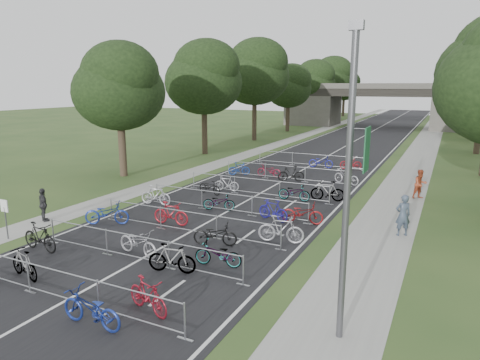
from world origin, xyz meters
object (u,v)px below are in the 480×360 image
at_px(park_sign, 5,212).
at_px(pedestrian_a, 403,215).
at_px(lamppost, 349,185).
at_px(pedestrian_c, 43,205).
at_px(overpass_bridge, 382,105).
at_px(pedestrian_b, 420,184).
at_px(bike_1, 24,264).
at_px(bike_2, 91,309).

relative_size(park_sign, pedestrian_a, 0.95).
distance_m(lamppost, pedestrian_c, 16.56).
relative_size(pedestrian_a, pedestrian_c, 1.13).
relative_size(overpass_bridge, lamppost, 3.78).
xyz_separation_m(lamppost, pedestrian_a, (0.60, 9.29, -3.32)).
bearing_deg(pedestrian_a, lamppost, 55.99).
bearing_deg(pedestrian_b, park_sign, -174.37).
xyz_separation_m(bike_1, pedestrian_b, (11.76, 18.09, 0.35)).
bearing_deg(park_sign, pedestrian_c, 105.24).
height_order(overpass_bridge, park_sign, overpass_bridge).
xyz_separation_m(lamppost, bike_1, (-10.93, -1.35, -3.74)).
bearing_deg(lamppost, overpass_bridge, 97.53).
distance_m(lamppost, pedestrian_b, 17.10).
height_order(park_sign, bike_1, park_sign).
bearing_deg(pedestrian_a, park_sign, -2.54).
xyz_separation_m(park_sign, pedestrian_b, (15.96, 15.74, -0.38)).
bearing_deg(bike_1, pedestrian_c, -122.50).
relative_size(overpass_bridge, pedestrian_c, 18.15).
bearing_deg(bike_1, overpass_bridge, -169.92).
height_order(overpass_bridge, pedestrian_c, overpass_bridge).
bearing_deg(bike_2, bike_1, -106.11).
xyz_separation_m(overpass_bridge, pedestrian_b, (9.16, -46.26, -2.65)).
height_order(overpass_bridge, bike_1, overpass_bridge).
distance_m(bike_2, pedestrian_b, 20.72).
bearing_deg(bike_2, lamppost, 112.41).
bearing_deg(overpass_bridge, pedestrian_a, -80.56).
distance_m(lamppost, park_sign, 15.46).
xyz_separation_m(overpass_bridge, park_sign, (-6.80, -62.00, -2.27)).
relative_size(lamppost, pedestrian_b, 4.63).
bearing_deg(park_sign, bike_2, -22.81).
bearing_deg(pedestrian_c, pedestrian_a, -135.30).
height_order(lamppost, pedestrian_b, lamppost).
height_order(lamppost, park_sign, lamppost).
height_order(park_sign, pedestrian_b, park_sign).
xyz_separation_m(bike_1, pedestrian_c, (-4.89, 4.87, 0.32)).
relative_size(overpass_bridge, park_sign, 16.99).
distance_m(overpass_bridge, pedestrian_a, 54.51).
height_order(lamppost, pedestrian_a, lamppost).
distance_m(bike_2, pedestrian_a, 13.87).
xyz_separation_m(lamppost, pedestrian_c, (-15.82, 3.52, -3.43)).
xyz_separation_m(park_sign, bike_1, (4.20, -2.35, -0.73)).
distance_m(bike_1, bike_2, 4.66).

